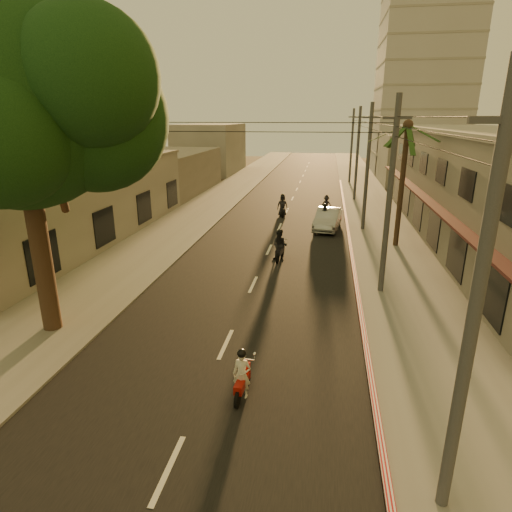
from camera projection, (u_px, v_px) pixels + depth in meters
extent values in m
plane|color=#383023|center=(212.00, 375.00, 13.99)|extent=(160.00, 160.00, 0.00)
cube|color=black|center=(280.00, 227.00, 32.74)|extent=(10.00, 140.00, 0.02)
cube|color=slate|center=(380.00, 230.00, 31.56)|extent=(5.00, 140.00, 0.12)
cube|color=slate|center=(186.00, 222.00, 33.89)|extent=(5.00, 140.00, 0.12)
cube|color=red|center=(350.00, 248.00, 27.24)|extent=(0.20, 60.00, 0.20)
cube|color=gray|center=(492.00, 191.00, 27.61)|extent=(8.00, 34.00, 7.00)
cube|color=#A6A196|center=(502.00, 132.00, 26.48)|extent=(8.20, 34.20, 0.30)
cube|color=#421A1A|center=(422.00, 195.00, 28.40)|extent=(0.80, 34.00, 0.12)
cube|color=#A6A196|center=(62.00, 204.00, 28.51)|extent=(8.00, 24.00, 5.00)
cube|color=gray|center=(56.00, 164.00, 27.70)|extent=(8.20, 24.20, 0.20)
cube|color=#B7B5B2|center=(424.00, 72.00, 59.67)|extent=(12.00, 12.00, 28.00)
cylinder|color=black|center=(42.00, 258.00, 16.02)|extent=(0.70, 0.70, 6.00)
cylinder|color=black|center=(56.00, 177.00, 15.34)|extent=(1.22, 2.17, 3.04)
cylinder|color=black|center=(7.00, 173.00, 14.84)|extent=(1.31, 1.49, 2.73)
sphere|color=black|center=(17.00, 103.00, 14.31)|extent=(7.20, 7.20, 7.20)
sphere|color=black|center=(95.00, 118.00, 15.06)|extent=(5.20, 5.20, 5.20)
sphere|color=black|center=(89.00, 77.00, 13.16)|extent=(4.40, 4.40, 4.40)
sphere|color=black|center=(84.00, 73.00, 16.03)|extent=(4.40, 4.40, 4.40)
cylinder|color=black|center=(401.00, 188.00, 26.57)|extent=(0.32, 0.32, 7.60)
sphere|color=black|center=(408.00, 125.00, 25.39)|extent=(0.60, 0.60, 0.60)
cylinder|color=#38383A|center=(473.00, 319.00, 7.88)|extent=(0.26, 0.26, 9.00)
cube|color=#38383A|center=(508.00, 120.00, 6.79)|extent=(1.20, 0.12, 0.12)
cylinder|color=#38383A|center=(389.00, 200.00, 19.13)|extent=(0.26, 0.26, 9.00)
cube|color=#38383A|center=(397.00, 118.00, 18.04)|extent=(1.20, 0.12, 0.12)
cylinder|color=#38383A|center=(367.00, 169.00, 30.39)|extent=(0.26, 0.26, 9.00)
cube|color=#38383A|center=(371.00, 117.00, 29.30)|extent=(1.20, 0.12, 0.12)
cylinder|color=#38383A|center=(357.00, 155.00, 41.64)|extent=(0.26, 0.26, 9.00)
cube|color=#38383A|center=(360.00, 117.00, 40.55)|extent=(1.20, 0.12, 0.12)
cylinder|color=#38383A|center=(352.00, 147.00, 52.89)|extent=(0.26, 0.26, 9.00)
cube|color=#38383A|center=(354.00, 117.00, 51.80)|extent=(1.20, 0.12, 0.12)
cube|color=#A6A196|center=(414.00, 159.00, 53.09)|extent=(8.00, 14.00, 6.00)
cube|color=#A6A196|center=(168.00, 172.00, 47.36)|extent=(8.00, 14.00, 4.40)
cube|color=#A6A196|center=(211.00, 148.00, 63.84)|extent=(8.00, 14.00, 7.00)
cylinder|color=black|center=(248.00, 377.00, 13.43)|extent=(0.13, 0.52, 0.51)
cylinder|color=black|center=(237.00, 399.00, 12.38)|extent=(0.13, 0.52, 0.51)
cube|color=#97120B|center=(242.00, 382.00, 12.76)|extent=(0.33, 1.02, 0.27)
cube|color=#97120B|center=(246.00, 370.00, 13.14)|extent=(0.28, 0.11, 0.55)
cylinder|color=silver|center=(247.00, 359.00, 13.14)|extent=(0.50, 0.08, 0.04)
imported|color=beige|center=(242.00, 375.00, 12.68)|extent=(0.61, 0.45, 1.53)
sphere|color=black|center=(242.00, 353.00, 12.46)|extent=(0.27, 0.27, 0.27)
sphere|color=silver|center=(239.00, 352.00, 13.11)|extent=(0.11, 0.11, 0.11)
sphere|color=silver|center=(255.00, 354.00, 13.00)|extent=(0.11, 0.11, 0.11)
cylinder|color=black|center=(282.00, 252.00, 25.76)|extent=(0.17, 0.61, 0.60)
cylinder|color=black|center=(277.00, 258.00, 24.54)|extent=(0.17, 0.61, 0.60)
cube|color=black|center=(280.00, 251.00, 24.99)|extent=(0.43, 1.20, 0.32)
cube|color=black|center=(282.00, 246.00, 25.43)|extent=(0.33, 0.14, 0.64)
cylinder|color=silver|center=(282.00, 239.00, 25.43)|extent=(0.59, 0.10, 0.04)
imported|color=black|center=(280.00, 246.00, 24.89)|extent=(1.02, 0.87, 1.79)
sphere|color=black|center=(280.00, 232.00, 24.63)|extent=(0.32, 0.32, 0.32)
cylinder|color=black|center=(322.00, 223.00, 32.61)|extent=(0.20, 0.63, 0.62)
cylinder|color=black|center=(325.00, 228.00, 31.30)|extent=(0.20, 0.63, 0.62)
cube|color=black|center=(324.00, 222.00, 31.78)|extent=(0.48, 1.25, 0.33)
cube|color=black|center=(323.00, 218.00, 32.26)|extent=(0.34, 0.16, 0.67)
cylinder|color=silver|center=(323.00, 212.00, 32.26)|extent=(0.61, 0.13, 0.04)
imported|color=black|center=(324.00, 217.00, 31.68)|extent=(1.22, 0.76, 1.86)
sphere|color=black|center=(325.00, 206.00, 31.41)|extent=(0.33, 0.33, 0.33)
cylinder|color=black|center=(282.00, 211.00, 36.83)|extent=(0.19, 0.61, 0.60)
cylinder|color=black|center=(283.00, 214.00, 35.56)|extent=(0.19, 0.61, 0.60)
cube|color=black|center=(282.00, 209.00, 36.03)|extent=(0.46, 1.21, 0.32)
cube|color=black|center=(282.00, 206.00, 36.49)|extent=(0.33, 0.15, 0.64)
cylinder|color=silver|center=(282.00, 202.00, 36.49)|extent=(0.59, 0.12, 0.04)
imported|color=black|center=(282.00, 206.00, 35.93)|extent=(1.03, 0.81, 1.80)
sphere|color=black|center=(283.00, 196.00, 35.67)|extent=(0.32, 0.32, 0.32)
cylinder|color=black|center=(326.00, 209.00, 37.98)|extent=(0.11, 0.50, 0.50)
cylinder|color=black|center=(326.00, 211.00, 36.94)|extent=(0.11, 0.50, 0.50)
cube|color=black|center=(326.00, 207.00, 37.32)|extent=(0.28, 0.99, 0.27)
cube|color=black|center=(326.00, 205.00, 37.69)|extent=(0.27, 0.10, 0.54)
cylinder|color=silver|center=(327.00, 201.00, 37.70)|extent=(0.49, 0.06, 0.04)
imported|color=black|center=(326.00, 205.00, 37.24)|extent=(1.01, 0.63, 1.50)
sphere|color=black|center=(327.00, 197.00, 37.02)|extent=(0.27, 0.27, 0.27)
imported|color=#A3A6AB|center=(328.00, 219.00, 31.88)|extent=(2.81, 5.09, 1.54)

